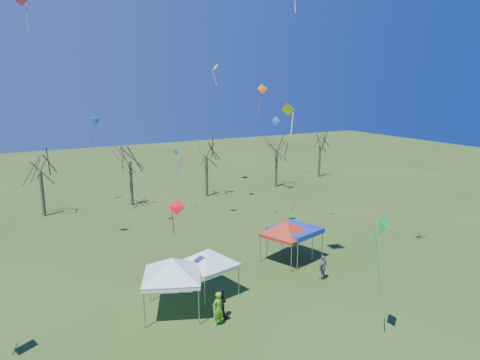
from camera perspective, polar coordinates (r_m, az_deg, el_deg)
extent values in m
plane|color=#304E19|center=(26.08, 5.84, -15.61)|extent=(140.00, 140.00, 0.00)
cylinder|color=#3D2D21|center=(44.68, -24.84, -1.74)|extent=(0.32, 0.32, 4.28)
cylinder|color=#3D2D21|center=(45.63, -14.30, -0.44)|extent=(0.32, 0.32, 4.64)
cylinder|color=#3D2D21|center=(48.05, -4.48, 0.47)|extent=(0.32, 0.32, 4.49)
cylinder|color=#3D2D21|center=(52.45, 4.85, 1.48)|extent=(0.32, 0.32, 4.47)
cylinder|color=#3D2D21|center=(59.02, 10.53, 2.44)|extent=(0.32, 0.32, 4.23)
cylinder|color=gray|center=(23.40, -12.64, -16.61)|extent=(0.06, 0.06, 1.99)
cylinder|color=gray|center=(25.86, -11.98, -13.62)|extent=(0.06, 0.06, 1.99)
cylinder|color=gray|center=(23.25, -5.51, -16.55)|extent=(0.06, 0.06, 1.99)
cylinder|color=gray|center=(25.72, -5.62, -13.54)|extent=(0.06, 0.06, 1.99)
cube|color=white|center=(24.02, -9.03, -12.67)|extent=(3.90, 3.90, 0.24)
pyramid|color=white|center=(23.57, -9.13, -10.21)|extent=(3.90, 3.90, 1.00)
cylinder|color=gray|center=(24.66, -4.72, -14.98)|extent=(0.05, 0.05, 1.80)
cylinder|color=gray|center=(26.52, -8.06, -13.00)|extent=(0.05, 0.05, 1.80)
cylinder|color=gray|center=(26.07, -0.17, -13.34)|extent=(0.05, 0.05, 1.80)
cylinder|color=gray|center=(27.83, -3.65, -11.62)|extent=(0.05, 0.05, 1.80)
cube|color=white|center=(25.82, -4.18, -11.19)|extent=(3.21, 3.21, 0.22)
pyramid|color=white|center=(25.43, -4.22, -9.11)|extent=(3.72, 3.72, 0.90)
cylinder|color=gray|center=(29.14, 6.84, -10.44)|extent=(0.06, 0.06, 1.88)
cylinder|color=gray|center=(30.58, 2.73, -9.23)|extent=(0.06, 0.06, 1.88)
cylinder|color=gray|center=(31.20, 9.62, -8.94)|extent=(0.06, 0.06, 1.88)
cylinder|color=gray|center=(32.55, 5.65, -7.90)|extent=(0.06, 0.06, 1.88)
cube|color=#AF2611|center=(30.47, 6.26, -7.26)|extent=(3.61, 3.61, 0.23)
pyramid|color=#AF2611|center=(30.13, 6.31, -5.37)|extent=(3.75, 3.75, 0.94)
cylinder|color=gray|center=(29.46, 7.67, -10.08)|extent=(0.06, 0.06, 2.00)
cylinder|color=gray|center=(31.14, 3.62, -8.72)|extent=(0.06, 0.06, 2.00)
cylinder|color=gray|center=(31.55, 10.89, -8.64)|extent=(0.06, 0.06, 2.00)
cylinder|color=gray|center=(33.12, 6.93, -7.46)|extent=(0.06, 0.06, 2.00)
cube|color=#0F2BA2|center=(30.90, 7.34, -6.76)|extent=(3.66, 3.66, 0.24)
cube|color=#0F2BA2|center=(30.84, 7.34, -6.45)|extent=(3.66, 3.66, 0.12)
imported|color=#55B91D|center=(23.25, -2.95, -16.72)|extent=(0.76, 0.60, 1.84)
imported|color=black|center=(23.87, -2.66, -16.19)|extent=(1.00, 0.95, 1.62)
imported|color=slate|center=(28.55, 10.99, -11.37)|extent=(1.03, 0.72, 1.63)
cube|color=#EEFA1A|center=(33.81, 7.34, 22.18)|extent=(0.08, 0.27, 1.19)
cone|color=red|center=(22.87, -8.42, -3.53)|extent=(1.01, 0.83, 0.89)
cube|color=red|center=(23.19, -8.89, -5.78)|extent=(0.28, 0.44, 1.45)
cone|color=green|center=(20.45, 18.45, -5.54)|extent=(1.12, 1.34, 1.29)
cube|color=green|center=(21.35, 17.94, -10.44)|extent=(0.44, 0.32, 3.33)
cone|color=blue|center=(41.37, -18.73, 7.72)|extent=(1.10, 0.83, 0.99)
cube|color=blue|center=(41.26, -19.00, 6.03)|extent=(0.37, 0.68, 1.88)
cone|color=#FF5F0D|center=(34.05, 3.02, 12.08)|extent=(0.92, 0.62, 0.77)
cube|color=#FF5F0D|center=(34.01, 2.61, 10.07)|extent=(0.15, 0.50, 1.98)
cone|color=#FFF51A|center=(27.03, 6.41, 9.39)|extent=(0.89, 0.93, 0.83)
cube|color=#FFF51A|center=(27.04, 6.93, 7.28)|extent=(0.47, 0.42, 1.54)
cone|color=#F1F319|center=(42.68, -3.34, 14.83)|extent=(0.61, 0.86, 0.70)
cube|color=#F1F319|center=(42.91, -3.44, 13.49)|extent=(0.57, 0.11, 1.59)
cone|color=blue|center=(41.46, -8.51, 3.71)|extent=(0.40, 0.69, 0.68)
cube|color=blue|center=(41.39, -8.12, 2.14)|extent=(0.72, 0.32, 1.91)
cube|color=#EC346A|center=(43.79, -26.53, 18.83)|extent=(0.17, 0.74, 2.47)
cone|color=blue|center=(48.15, 4.75, 7.87)|extent=(0.85, 1.09, 1.08)
cube|color=blue|center=(48.40, 4.48, 6.02)|extent=(0.42, 0.28, 2.63)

